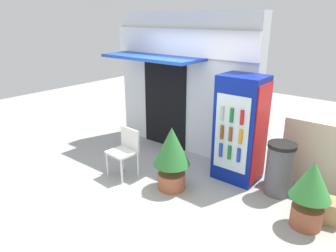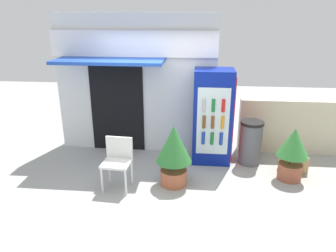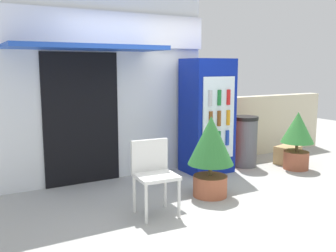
% 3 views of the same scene
% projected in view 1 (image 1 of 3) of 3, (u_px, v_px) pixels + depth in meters
% --- Properties ---
extents(ground, '(16.00, 16.00, 0.00)m').
position_uv_depth(ground, '(153.00, 184.00, 5.43)').
color(ground, '#A3A39E').
extents(storefront_building, '(3.31, 1.14, 2.84)m').
position_uv_depth(storefront_building, '(183.00, 81.00, 6.52)').
color(storefront_building, silver).
rests_on(storefront_building, ground).
extents(drink_cooler, '(0.76, 0.65, 1.85)m').
position_uv_depth(drink_cooler, '(240.00, 129.00, 5.36)').
color(drink_cooler, navy).
rests_on(drink_cooler, ground).
extents(plastic_chair, '(0.49, 0.46, 0.87)m').
position_uv_depth(plastic_chair, '(125.00, 148.00, 5.60)').
color(plastic_chair, silver).
rests_on(plastic_chair, ground).
extents(potted_plant_near_shop, '(0.61, 0.61, 1.08)m').
position_uv_depth(potted_plant_near_shop, '(172.00, 153.00, 5.11)').
color(potted_plant_near_shop, '#AD5B3D').
rests_on(potted_plant_near_shop, ground).
extents(potted_plant_curbside, '(0.55, 0.55, 0.98)m').
position_uv_depth(potted_plant_curbside, '(311.00, 190.00, 4.17)').
color(potted_plant_curbside, '#995138').
rests_on(potted_plant_curbside, ground).
extents(trash_bin, '(0.45, 0.45, 0.88)m').
position_uv_depth(trash_bin, '(279.00, 169.00, 5.03)').
color(trash_bin, '#595960').
rests_on(trash_bin, ground).
extents(cardboard_box, '(0.50, 0.42, 0.32)m').
position_uv_depth(cardboard_box, '(324.00, 209.00, 4.46)').
color(cardboard_box, tan).
rests_on(cardboard_box, ground).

